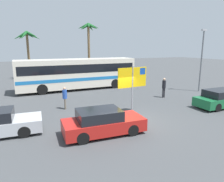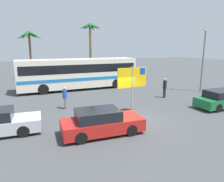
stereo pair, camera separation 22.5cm
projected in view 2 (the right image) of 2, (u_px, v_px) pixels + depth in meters
ground at (125, 121)px, 12.41m from camera, size 120.00×120.00×0.00m
bus_front_coach at (79, 72)px, 21.53m from camera, size 12.18×2.65×3.17m
ferry_sign at (133, 79)px, 13.40m from camera, size 2.20×0.25×3.20m
car_green at (223, 99)px, 15.10m from camera, size 4.35×1.70×1.32m
car_red at (101, 122)px, 10.45m from camera, size 4.23×1.92×1.32m
pedestrian_crossing_lot at (165, 86)px, 17.89m from camera, size 0.32×0.32×1.75m
pedestrian_by_bus at (65, 96)px, 14.68m from camera, size 0.32×0.32×1.61m
lamp_post_left_side at (203, 58)px, 19.93m from camera, size 0.56×0.20×6.07m
palm_tree_seaside at (90, 34)px, 27.33m from camera, size 2.94×2.95×7.51m
palm_tree_inland at (29, 40)px, 27.50m from camera, size 3.52×3.30×6.48m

